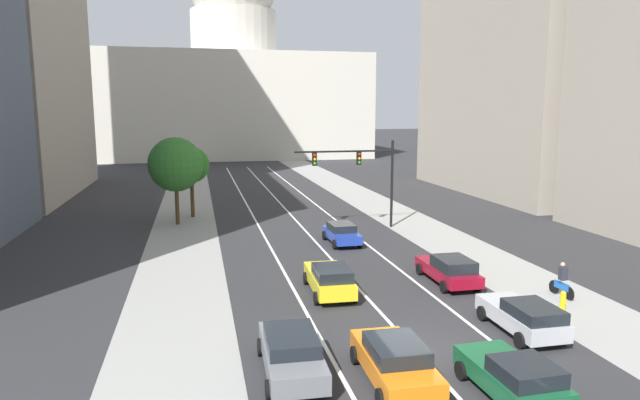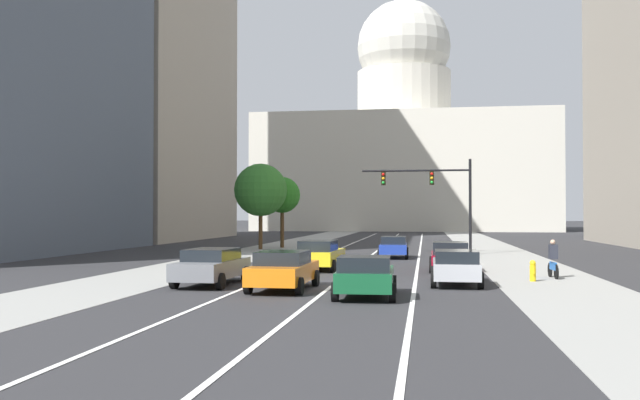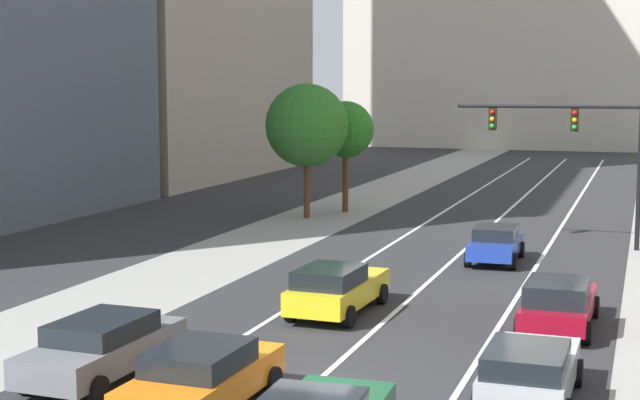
# 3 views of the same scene
# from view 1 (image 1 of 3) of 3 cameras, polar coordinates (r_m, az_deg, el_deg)

# --- Properties ---
(ground_plane) EXTENTS (400.00, 400.00, 0.00)m
(ground_plane) POSITION_cam_1_polar(r_m,az_deg,el_deg) (59.71, -4.89, 0.51)
(ground_plane) COLOR #2B2B2D
(sidewalk_left) EXTENTS (4.85, 130.00, 0.01)m
(sidewalk_left) POSITION_cam_1_polar(r_m,az_deg,el_deg) (54.27, -13.53, -0.58)
(sidewalk_left) COLOR gray
(sidewalk_left) RESTS_ON ground
(sidewalk_right) EXTENTS (4.85, 130.00, 0.01)m
(sidewalk_right) POSITION_cam_1_polar(r_m,az_deg,el_deg) (56.78, 4.75, 0.07)
(sidewalk_right) COLOR gray
(sidewalk_right) RESTS_ON ground
(lane_stripe_left) EXTENTS (0.16, 90.00, 0.01)m
(lane_stripe_left) POSITION_cam_1_polar(r_m,az_deg,el_deg) (44.66, -6.43, -2.44)
(lane_stripe_left) COLOR white
(lane_stripe_left) RESTS_ON ground
(lane_stripe_center) EXTENTS (0.16, 90.00, 0.01)m
(lane_stripe_center) POSITION_cam_1_polar(r_m,az_deg,el_deg) (45.11, -2.32, -2.27)
(lane_stripe_center) COLOR white
(lane_stripe_center) RESTS_ON ground
(lane_stripe_right) EXTENTS (0.16, 90.00, 0.01)m
(lane_stripe_right) POSITION_cam_1_polar(r_m,az_deg,el_deg) (45.78, 1.68, -2.10)
(lane_stripe_right) COLOR white
(lane_stripe_right) RESTS_ON ground
(capitol_building) EXTENTS (49.39, 25.44, 41.54)m
(capitol_building) POSITION_cam_1_polar(r_m,az_deg,el_deg) (112.10, -8.71, 11.58)
(capitol_building) COLOR beige
(capitol_building) RESTS_ON ground
(car_crimson) EXTENTS (2.05, 4.68, 1.48)m
(car_crimson) POSITION_cam_1_polar(r_m,az_deg,el_deg) (29.97, 13.11, -6.94)
(car_crimson) COLOR maroon
(car_crimson) RESTS_ON ground
(car_silver) EXTENTS (2.02, 4.31, 1.44)m
(car_silver) POSITION_cam_1_polar(r_m,az_deg,el_deg) (24.34, 20.14, -11.08)
(car_silver) COLOR #B2B5BA
(car_silver) RESTS_ON ground
(car_yellow) EXTENTS (2.15, 4.72, 1.53)m
(car_yellow) POSITION_cam_1_polar(r_m,az_deg,el_deg) (27.56, 1.00, -8.06)
(car_yellow) COLOR yellow
(car_yellow) RESTS_ON ground
(car_blue) EXTENTS (2.00, 4.08, 1.40)m
(car_blue) POSITION_cam_1_polar(r_m,az_deg,el_deg) (37.76, 2.23, -3.40)
(car_blue) COLOR #1E389E
(car_blue) RESTS_ON ground
(car_gray) EXTENTS (2.20, 4.83, 1.47)m
(car_gray) POSITION_cam_1_polar(r_m,az_deg,el_deg) (19.76, -2.96, -15.28)
(car_gray) COLOR slate
(car_gray) RESTS_ON ground
(car_green) EXTENTS (2.19, 4.06, 1.45)m
(car_green) POSITION_cam_1_polar(r_m,az_deg,el_deg) (19.19, 19.22, -16.69)
(car_green) COLOR #14512D
(car_green) RESTS_ON ground
(car_orange) EXTENTS (2.19, 4.63, 1.47)m
(car_orange) POSITION_cam_1_polar(r_m,az_deg,el_deg) (19.33, 7.67, -15.97)
(car_orange) COLOR orange
(car_orange) RESTS_ON ground
(traffic_signal_mast) EXTENTS (7.71, 0.39, 6.71)m
(traffic_signal_mast) POSITION_cam_1_polar(r_m,az_deg,el_deg) (42.18, 4.34, 3.30)
(traffic_signal_mast) COLOR black
(traffic_signal_mast) RESTS_ON ground
(fire_hydrant) EXTENTS (0.26, 0.35, 0.91)m
(fire_hydrant) POSITION_cam_1_polar(r_m,az_deg,el_deg) (27.80, 23.64, -9.41)
(fire_hydrant) COLOR yellow
(fire_hydrant) RESTS_ON ground
(cyclist) EXTENTS (0.38, 1.70, 1.72)m
(cyclist) POSITION_cam_1_polar(r_m,az_deg,el_deg) (29.59, 23.59, -7.52)
(cyclist) COLOR black
(cyclist) RESTS_ON ground
(street_tree_mid_left) EXTENTS (3.04, 3.04, 5.97)m
(street_tree_mid_left) POSITION_cam_1_polar(r_m,az_deg,el_deg) (47.88, -13.07, 3.49)
(street_tree_mid_left) COLOR #51381E
(street_tree_mid_left) RESTS_ON ground
(street_tree_near_left) EXTENTS (4.25, 4.25, 6.91)m
(street_tree_near_left) POSITION_cam_1_polar(r_m,az_deg,el_deg) (44.98, -14.60, 3.53)
(street_tree_near_left) COLOR #51381E
(street_tree_near_left) RESTS_ON ground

